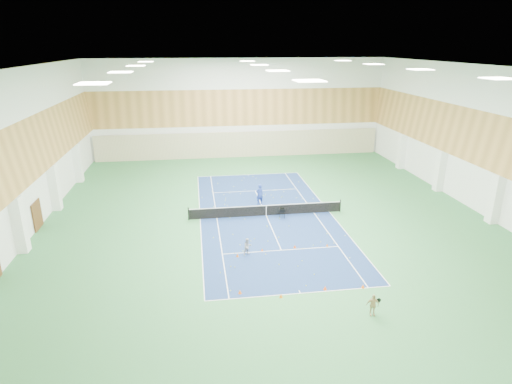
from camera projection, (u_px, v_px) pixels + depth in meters
The scene contains 21 objects.
ground at pixel (266, 216), 35.71m from camera, with size 40.00×40.00×0.00m, color #31723E.
room_shell at pixel (267, 145), 33.74m from camera, with size 36.00×40.00×12.00m, color white, non-canonical shape.
wood_cladding at pixel (267, 120), 33.08m from camera, with size 36.00×40.00×8.00m, color #BF8947, non-canonical shape.
ceiling_light_grid at pixel (267, 68), 31.79m from camera, with size 21.40×25.40×0.06m, color white, non-canonical shape.
court_surface at pixel (266, 216), 35.71m from camera, with size 10.97×23.77×0.01m, color navy.
tennis_balls_scatter at pixel (266, 215), 35.70m from camera, with size 10.57×22.77×0.07m, color #C7D724, non-canonical shape.
tennis_net at pixel (266, 210), 35.53m from camera, with size 12.80×0.10×1.10m, color black, non-canonical shape.
back_curtain at pixel (240, 145), 53.64m from camera, with size 35.40×0.16×3.20m, color #C6B793.
door_left_b at pixel (37, 215), 32.93m from camera, with size 0.08×1.80×2.20m, color #593319.
coach at pixel (260, 194), 37.97m from camera, with size 0.69×0.45×1.88m, color #213C99.
child_court at pixel (248, 247), 28.92m from camera, with size 0.59×0.46×1.22m, color #9C9CA4.
child_apron at pixel (373, 305), 22.47m from camera, with size 0.73×0.30×1.24m, color tan.
ball_cart at pixel (282, 213), 35.19m from camera, with size 0.47×0.47×0.82m, color black, non-canonical shape.
cone_svc_a at pixel (237, 255), 28.80m from camera, with size 0.21×0.21×0.23m, color #DB580B.
cone_svc_b at pixel (262, 250), 29.62m from camera, with size 0.18×0.18×0.19m, color #FD510D.
cone_svc_c at pixel (295, 246), 30.04m from camera, with size 0.22×0.22×0.24m, color #D7490B.
cone_svc_d at pixel (327, 245), 30.29m from camera, with size 0.18×0.18×0.20m, color #E65E0C.
cone_base_a at pixel (240, 292), 24.56m from camera, with size 0.22×0.22×0.24m, color #F65A0C.
cone_base_b at pixel (281, 296), 24.19m from camera, with size 0.21×0.21×0.23m, color orange.
cone_base_c at pixel (325, 288), 24.93m from camera, with size 0.23×0.23×0.25m, color #FF4D0D.
cone_base_d at pixel (363, 286), 25.14m from camera, with size 0.21×0.21×0.23m, color #FF600D.
Camera 1 is at (-5.58, -32.61, 13.63)m, focal length 30.00 mm.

